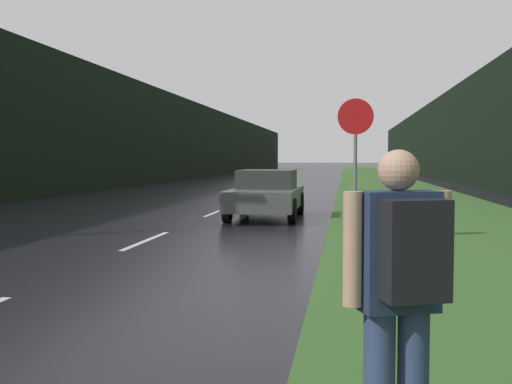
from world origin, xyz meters
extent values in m
cube|color=#386028|center=(6.66, 40.00, 0.01)|extent=(6.00, 240.00, 0.02)
cube|color=silver|center=(0.00, 12.64, 0.00)|extent=(0.12, 3.00, 0.01)
cube|color=silver|center=(0.00, 19.64, 0.00)|extent=(0.12, 3.00, 0.01)
cube|color=silver|center=(0.00, 26.64, 0.00)|extent=(0.12, 3.00, 0.01)
cube|color=black|center=(-9.66, 50.00, 3.27)|extent=(2.00, 140.00, 6.55)
cube|color=black|center=(12.66, 50.00, 3.44)|extent=(2.00, 140.00, 6.88)
cylinder|color=slate|center=(4.26, 12.87, 1.09)|extent=(0.07, 0.07, 2.18)
cylinder|color=#B71414|center=(4.26, 12.87, 2.53)|extent=(0.72, 0.02, 0.72)
cube|color=navy|center=(4.36, 3.35, 1.20)|extent=(0.46, 0.35, 0.64)
sphere|color=tan|center=(4.36, 3.35, 1.63)|extent=(0.22, 0.22, 0.22)
cylinder|color=tan|center=(4.12, 3.27, 1.22)|extent=(0.10, 0.10, 0.60)
cylinder|color=tan|center=(4.59, 3.44, 1.22)|extent=(0.10, 0.10, 0.60)
cube|color=black|center=(4.43, 3.16, 1.23)|extent=(0.37, 0.28, 0.51)
cube|color=#4C514C|center=(1.83, 18.01, 0.57)|extent=(1.82, 4.63, 0.55)
cube|color=#2D302D|center=(1.83, 18.24, 1.11)|extent=(1.55, 2.08, 0.52)
cylinder|color=black|center=(2.70, 16.58, 0.33)|extent=(0.20, 0.66, 0.66)
cylinder|color=black|center=(0.96, 16.58, 0.33)|extent=(0.20, 0.66, 0.66)
cylinder|color=black|center=(2.70, 19.45, 0.33)|extent=(0.20, 0.66, 0.66)
cylinder|color=black|center=(0.96, 19.45, 0.33)|extent=(0.20, 0.66, 0.66)
camera|label=1|loc=(4.08, -0.09, 1.69)|focal=45.00mm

